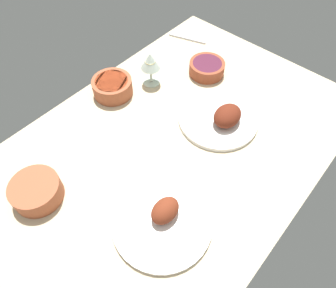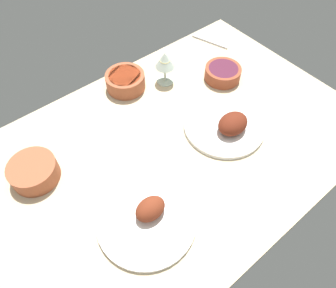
{
  "view_description": "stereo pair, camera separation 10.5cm",
  "coord_description": "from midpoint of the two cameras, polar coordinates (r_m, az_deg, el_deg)",
  "views": [
    {
      "loc": [
        -47.14,
        -41.67,
        90.71
      ],
      "look_at": [
        0.0,
        0.0,
        6.0
      ],
      "focal_mm": 33.12,
      "sensor_mm": 36.0,
      "label": 1
    },
    {
      "loc": [
        -39.52,
        -48.96,
        90.71
      ],
      "look_at": [
        0.0,
        0.0,
        6.0
      ],
      "focal_mm": 33.12,
      "sensor_mm": 36.0,
      "label": 2
    }
  ],
  "objects": [
    {
      "name": "dining_table",
      "position": [
        1.09,
        2.77,
        -1.45
      ],
      "size": [
        140.0,
        90.0,
        4.0
      ],
      "primitive_type": "cube",
      "color": "#C6B28E",
      "rests_on": "ground"
    },
    {
      "name": "plate_near_viewer",
      "position": [
        0.92,
        -0.49,
        -13.67
      ],
      "size": [
        29.28,
        29.28,
        7.56
      ],
      "color": "white",
      "rests_on": "dining_table"
    },
    {
      "name": "plate_far_side",
      "position": [
        1.13,
        13.4,
        3.27
      ],
      "size": [
        29.12,
        29.12,
        8.04
      ],
      "color": "white",
      "rests_on": "dining_table"
    },
    {
      "name": "bowl_cream",
      "position": [
        1.04,
        -20.89,
        -4.9
      ],
      "size": [
        15.18,
        15.18,
        6.44
      ],
      "color": "#A35133",
      "rests_on": "dining_table"
    },
    {
      "name": "bowl_sauce",
      "position": [
        1.25,
        -5.43,
        11.4
      ],
      "size": [
        15.43,
        15.43,
        6.46
      ],
      "color": "#A35133",
      "rests_on": "dining_table"
    },
    {
      "name": "bowl_onions",
      "position": [
        1.32,
        12.36,
        12.56
      ],
      "size": [
        14.58,
        14.58,
        5.2
      ],
      "color": "brown",
      "rests_on": "dining_table"
    },
    {
      "name": "wine_glass",
      "position": [
        1.23,
        1.96,
        14.8
      ],
      "size": [
        7.6,
        7.6,
        14.0
      ],
      "color": "silver",
      "rests_on": "dining_table"
    },
    {
      "name": "fork_loose",
      "position": [
        1.52,
        9.76,
        17.95
      ],
      "size": [
        6.64,
        17.29,
        0.8
      ],
      "primitive_type": "cube",
      "rotation": [
        0.0,
        0.0,
        1.9
      ],
      "color": "silver",
      "rests_on": "dining_table"
    }
  ]
}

